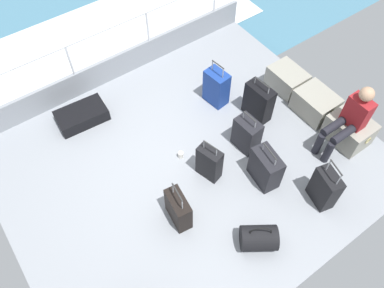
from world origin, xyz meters
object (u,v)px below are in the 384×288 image
Objects in this scene: suitcase_8 at (178,209)px; paper_cup at (181,155)px; suitcase_2 at (82,116)px; suitcase_4 at (247,134)px; cargo_crate_1 at (315,104)px; suitcase_5 at (265,168)px; suitcase_1 at (258,102)px; suitcase_3 at (209,163)px; cargo_crate_0 at (287,79)px; suitcase_7 at (325,188)px; passenger_seated at (349,119)px; suitcase_0 at (216,87)px; cargo_crate_2 at (349,130)px; duffel_bag at (259,238)px.

paper_cup is (-0.79, 0.58, -0.20)m from suitcase_8.
suitcase_2 is 1.17× the size of suitcase_4.
suitcase_5 is (0.46, -1.49, 0.08)m from cargo_crate_1.
suitcase_3 is at bearing -71.14° from suitcase_1.
suitcase_1 is 2.75m from suitcase_2.
cargo_crate_0 is 0.89× the size of suitcase_8.
suitcase_3 is at bearing 113.31° from suitcase_8.
suitcase_2 is 1.11× the size of suitcase_8.
suitcase_2 is at bearing -123.41° from suitcase_1.
cargo_crate_1 is at bearing 107.36° from suitcase_5.
suitcase_8 is at bearing -117.32° from suitcase_7.
suitcase_2 is 7.95× the size of paper_cup.
suitcase_0 is (-1.77, -0.95, -0.29)m from passenger_seated.
suitcase_3 is at bearing -41.65° from suitcase_0.
cargo_crate_2 is at bearing -0.65° from cargo_crate_0.
cargo_crate_0 is 1.24m from suitcase_0.
cargo_crate_0 is at bearing 108.25° from suitcase_8.
cargo_crate_1 is 2.29m from paper_cup.
cargo_crate_0 is 0.98× the size of cargo_crate_2.
suitcase_3 is (1.95, 1.02, 0.18)m from suitcase_2.
cargo_crate_2 is 0.80× the size of suitcase_7.
cargo_crate_0 is 1.14× the size of duffel_bag.
cargo_crate_2 is 2.24m from duffel_bag.
suitcase_2 is 1.43× the size of duffel_bag.
cargo_crate_0 is 1.33m from cargo_crate_2.
suitcase_8 is at bearing -75.00° from suitcase_4.
cargo_crate_2 is 2.84m from suitcase_8.
cargo_crate_2 is 0.58× the size of passenger_seated.
cargo_crate_2 is 0.82× the size of suitcase_2.
duffel_bag is (-0.02, -1.11, -0.13)m from suitcase_7.
passenger_seated reaches higher than suitcase_8.
passenger_seated is at bearing 118.81° from suitcase_7.
suitcase_3 is (-0.71, -2.07, 0.07)m from cargo_crate_2.
suitcase_7 is at bearing -42.79° from cargo_crate_1.
suitcase_7 reaches higher than suitcase_8.
passenger_seated is 1.56× the size of suitcase_8.
duffel_bag is (0.48, -2.19, -0.04)m from cargo_crate_2.
cargo_crate_0 is 0.94× the size of suitcase_4.
suitcase_3 is at bearing -131.47° from suitcase_5.
cargo_crate_0 is 2.97m from suitcase_8.
passenger_seated is at bearing -14.90° from cargo_crate_1.
duffel_bag is (0.87, 0.62, -0.09)m from suitcase_8.
suitcase_1 is (-1.15, -0.80, 0.10)m from cargo_crate_2.
suitcase_3 is 0.77m from suitcase_5.
suitcase_0 is at bearing -151.84° from passenger_seated.
suitcase_1 is at bearing -152.10° from passenger_seated.
suitcase_8 reaches higher than duffel_bag.
suitcase_5 is at bearing -98.80° from passenger_seated.
cargo_crate_0 is 6.36× the size of paper_cup.
cargo_crate_2 is at bearing 81.94° from suitcase_8.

